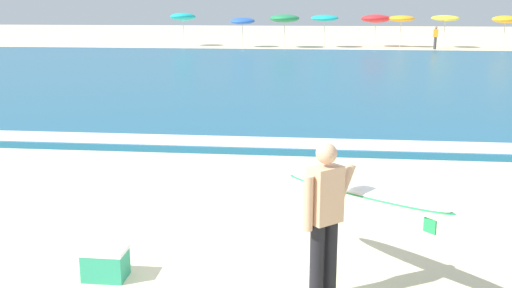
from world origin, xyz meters
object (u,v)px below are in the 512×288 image
object	(u,v)px
beach_umbrella_3	(325,18)
beachgoer_near_row_left	(435,37)
beach_umbrella_5	(401,19)
beach_umbrella_7	(506,19)
beach_umbrella_4	(376,19)
beach_umbrella_6	(445,18)
beach_umbrella_2	(285,18)
beach_umbrella_1	(242,21)
cooler_box	(105,263)
beach_umbrella_0	(183,17)
surfer_with_board	(342,204)

from	to	relation	value
beach_umbrella_3	beachgoer_near_row_left	world-z (taller)	beach_umbrella_3
beach_umbrella_5	beach_umbrella_7	xyz separation A→B (m)	(6.93, -1.09, -0.01)
beach_umbrella_4	beachgoer_near_row_left	xyz separation A→B (m)	(3.99, -1.94, -1.20)
beach_umbrella_3	beachgoer_near_row_left	xyz separation A→B (m)	(7.69, -0.95, -1.25)
beach_umbrella_7	beach_umbrella_6	bearing A→B (deg)	166.15
beach_umbrella_7	beach_umbrella_2	bearing A→B (deg)	-179.33
beach_umbrella_1	cooler_box	distance (m)	37.42
beach_umbrella_0	beach_umbrella_5	bearing A→B (deg)	0.78
surfer_with_board	beach_umbrella_5	bearing A→B (deg)	82.03
beach_umbrella_5	beachgoer_near_row_left	bearing A→B (deg)	-37.38
beach_umbrella_6	beach_umbrella_2	bearing A→B (deg)	-174.34
beach_umbrella_4	beach_umbrella_6	xyz separation A→B (m)	(4.87, -0.40, 0.05)
beach_umbrella_3	beach_umbrella_4	world-z (taller)	beach_umbrella_4
beach_umbrella_1	beach_umbrella_7	world-z (taller)	beach_umbrella_7
cooler_box	beach_umbrella_1	bearing A→B (deg)	95.20
beach_umbrella_0	beach_umbrella_1	size ratio (longest dim) A/B	1.15
beach_umbrella_3	beach_umbrella_6	xyz separation A→B (m)	(8.57, 0.58, 0.00)
beach_umbrella_4	beach_umbrella_7	xyz separation A→B (m)	(8.73, -1.36, 0.00)
beach_umbrella_1	beach_umbrella_7	xyz separation A→B (m)	(18.37, -0.01, 0.17)
beach_umbrella_0	cooler_box	size ratio (longest dim) A/B	5.09
beach_umbrella_1	beach_umbrella_6	bearing A→B (deg)	3.70
surfer_with_board	beach_umbrella_5	size ratio (longest dim) A/B	0.88
beach_umbrella_2	beach_umbrella_1	bearing A→B (deg)	176.39
beach_umbrella_3	beach_umbrella_4	bearing A→B (deg)	14.91
beach_umbrella_0	beach_umbrella_1	bearing A→B (deg)	-10.53
beach_umbrella_4	beach_umbrella_5	bearing A→B (deg)	-8.51
surfer_with_board	beach_umbrella_0	size ratio (longest dim) A/B	0.81
surfer_with_board	beach_umbrella_4	size ratio (longest dim) A/B	0.85
beach_umbrella_2	cooler_box	distance (m)	37.08
beach_umbrella_7	beach_umbrella_1	bearing A→B (deg)	179.95
beach_umbrella_2	beach_umbrella_4	size ratio (longest dim) A/B	0.99
beach_umbrella_7	beach_umbrella_4	bearing A→B (deg)	171.16
surfer_with_board	beach_umbrella_7	xyz separation A→B (m)	(12.30, 37.27, 1.02)
beach_umbrella_4	cooler_box	world-z (taller)	beach_umbrella_4
beach_umbrella_3	cooler_box	distance (m)	37.72
beach_umbrella_7	beach_umbrella_5	bearing A→B (deg)	171.08
beach_umbrella_1	beach_umbrella_3	size ratio (longest dim) A/B	0.91
beach_umbrella_1	beach_umbrella_4	size ratio (longest dim) A/B	0.91
beach_umbrella_3	beach_umbrella_2	bearing A→B (deg)	-169.06
beach_umbrella_6	beach_umbrella_1	bearing A→B (deg)	-176.30
beach_umbrella_1	beach_umbrella_4	bearing A→B (deg)	7.93
beach_umbrella_4	surfer_with_board	bearing A→B (deg)	-95.28
beach_umbrella_0	beach_umbrella_3	world-z (taller)	beach_umbrella_0
beach_umbrella_0	beachgoer_near_row_left	xyz separation A→B (m)	(18.22, -1.45, -1.31)
surfer_with_board	beachgoer_near_row_left	distance (m)	37.46
beach_umbrella_3	cooler_box	size ratio (longest dim) A/B	4.86
beach_umbrella_5	beachgoer_near_row_left	distance (m)	3.00
beach_umbrella_1	beach_umbrella_0	bearing A→B (deg)	169.47
beachgoer_near_row_left	cooler_box	xyz separation A→B (m)	(-10.23, -36.63, -0.66)
beach_umbrella_2	beachgoer_near_row_left	distance (m)	10.62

